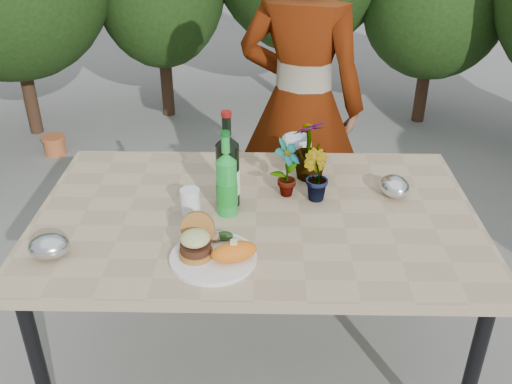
{
  "coord_description": "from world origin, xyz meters",
  "views": [
    {
      "loc": [
        0.03,
        -1.77,
        1.84
      ],
      "look_at": [
        0.0,
        -0.08,
        0.88
      ],
      "focal_mm": 40.0,
      "sensor_mm": 36.0,
      "label": 1
    }
  ],
  "objects_px": {
    "wine_bottle": "(228,171)",
    "person": "(301,105)",
    "patio_table": "(256,225)",
    "dinner_plate": "(213,258)"
  },
  "relations": [
    {
      "from": "dinner_plate",
      "to": "wine_bottle",
      "type": "bearing_deg",
      "value": 85.54
    },
    {
      "from": "patio_table",
      "to": "wine_bottle",
      "type": "distance_m",
      "value": 0.23
    },
    {
      "from": "patio_table",
      "to": "person",
      "type": "distance_m",
      "value": 0.87
    },
    {
      "from": "dinner_plate",
      "to": "person",
      "type": "distance_m",
      "value": 1.18
    },
    {
      "from": "dinner_plate",
      "to": "person",
      "type": "height_order",
      "value": "person"
    },
    {
      "from": "wine_bottle",
      "to": "patio_table",
      "type": "bearing_deg",
      "value": -38.61
    },
    {
      "from": "dinner_plate",
      "to": "wine_bottle",
      "type": "distance_m",
      "value": 0.37
    },
    {
      "from": "wine_bottle",
      "to": "person",
      "type": "relative_size",
      "value": 0.22
    },
    {
      "from": "dinner_plate",
      "to": "person",
      "type": "relative_size",
      "value": 0.17
    },
    {
      "from": "wine_bottle",
      "to": "person",
      "type": "distance_m",
      "value": 0.83
    }
  ]
}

